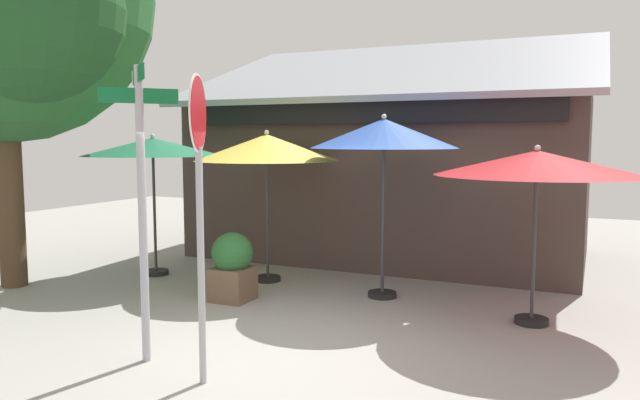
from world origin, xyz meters
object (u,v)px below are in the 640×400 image
at_px(street_sign_post, 142,185).
at_px(patio_umbrella_crimson_far_right, 537,164).
at_px(patio_umbrella_forest_green_left, 153,148).
at_px(patio_umbrella_mustard_center, 267,148).
at_px(sidewalk_planter, 232,265).
at_px(stop_sign, 199,172).
at_px(patio_umbrella_royal_blue_right, 384,135).

height_order(street_sign_post, patio_umbrella_crimson_far_right, street_sign_post).
relative_size(patio_umbrella_forest_green_left, patio_umbrella_mustard_center, 0.98).
xyz_separation_m(patio_umbrella_mustard_center, patio_umbrella_crimson_far_right, (4.35, -0.65, -0.16)).
distance_m(patio_umbrella_mustard_center, sidewalk_planter, 2.17).
distance_m(patio_umbrella_forest_green_left, sidewalk_planter, 2.94).
xyz_separation_m(stop_sign, patio_umbrella_crimson_far_right, (2.79, 3.41, -0.01)).
relative_size(street_sign_post, patio_umbrella_royal_blue_right, 1.14).
xyz_separation_m(patio_umbrella_forest_green_left, patio_umbrella_crimson_far_right, (6.42, -0.25, -0.16)).
relative_size(patio_umbrella_forest_green_left, patio_umbrella_royal_blue_right, 0.90).
height_order(stop_sign, patio_umbrella_crimson_far_right, stop_sign).
bearing_deg(patio_umbrella_forest_green_left, street_sign_post, -51.55).
bearing_deg(patio_umbrella_crimson_far_right, patio_umbrella_forest_green_left, 177.81).
distance_m(street_sign_post, patio_umbrella_mustard_center, 3.88).
distance_m(patio_umbrella_forest_green_left, patio_umbrella_crimson_far_right, 6.43).
bearing_deg(patio_umbrella_crimson_far_right, street_sign_post, -139.61).
bearing_deg(patio_umbrella_royal_blue_right, sidewalk_planter, -150.59).
bearing_deg(patio_umbrella_crimson_far_right, sidewalk_planter, -171.16).
xyz_separation_m(patio_umbrella_forest_green_left, patio_umbrella_mustard_center, (2.07, 0.41, -0.00)).
height_order(stop_sign, patio_umbrella_royal_blue_right, stop_sign).
bearing_deg(stop_sign, sidewalk_planter, 117.40).
height_order(street_sign_post, patio_umbrella_forest_green_left, street_sign_post).
xyz_separation_m(stop_sign, patio_umbrella_mustard_center, (-1.57, 4.06, 0.15)).
xyz_separation_m(street_sign_post, patio_umbrella_royal_blue_right, (1.49, 3.63, 0.55)).
bearing_deg(patio_umbrella_forest_green_left, patio_umbrella_crimson_far_right, -2.19).
bearing_deg(street_sign_post, patio_umbrella_forest_green_left, 128.45).
bearing_deg(street_sign_post, patio_umbrella_royal_blue_right, 67.67).
distance_m(patio_umbrella_crimson_far_right, sidewalk_planter, 4.55).
height_order(patio_umbrella_crimson_far_right, sidewalk_planter, patio_umbrella_crimson_far_right).
relative_size(street_sign_post, stop_sign, 1.05).
bearing_deg(sidewalk_planter, patio_umbrella_forest_green_left, 157.80).
bearing_deg(patio_umbrella_crimson_far_right, stop_sign, -129.26).
distance_m(patio_umbrella_royal_blue_right, patio_umbrella_crimson_far_right, 2.31).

